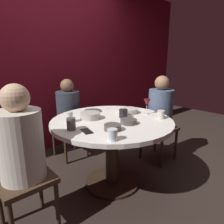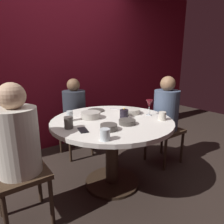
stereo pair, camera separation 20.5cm
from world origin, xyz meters
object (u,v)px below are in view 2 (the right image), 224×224
seated_diner_back (74,109)px  bowl_sauce_side (109,127)px  cup_by_left_diner (69,123)px  cup_center_front (105,135)px  dinner_plate (96,110)px  bowl_serving_large (91,115)px  bowl_salad_center (131,111)px  cup_by_right_diner (70,116)px  seated_diner_right (166,111)px  wine_glass (149,104)px  cell_phone (83,130)px  bowl_small_white (127,122)px  cup_near_candle (162,116)px  candle_holder (124,114)px  seated_diner_left (17,141)px  dining_table (112,134)px

seated_diner_back → bowl_sauce_side: seated_diner_back is taller
cup_by_left_diner → cup_center_front: 0.43m
dinner_plate → bowl_serving_large: size_ratio=0.98×
bowl_salad_center → bowl_sauce_side: bowl_salad_center is taller
cup_by_right_diner → bowl_salad_center: bearing=-12.1°
seated_diner_right → wine_glass: bearing=14.2°
cell_phone → cup_center_front: 0.30m
bowl_small_white → cup_center_front: size_ratio=1.75×
dinner_plate → bowl_serving_large: bowl_serving_large is taller
cup_near_candle → seated_diner_right: bearing=35.1°
candle_holder → bowl_serving_large: candle_holder is taller
seated_diner_left → cup_by_left_diner: bearing=0.7°
candle_holder → bowl_sauce_side: candle_holder is taller
bowl_small_white → cup_near_candle: bearing=-15.5°
bowl_salad_center → bowl_sauce_side: (-0.53, -0.31, -0.00)m
seated_diner_right → bowl_serving_large: 1.03m
bowl_salad_center → bowl_small_white: (-0.29, -0.28, -0.00)m
bowl_salad_center → bowl_sauce_side: 0.61m
bowl_small_white → bowl_sauce_side: size_ratio=1.07×
candle_holder → bowl_small_white: bearing=-121.4°
dining_table → bowl_sauce_side: size_ratio=8.34×
seated_diner_right → cup_center_front: 1.29m
seated_diner_left → seated_diner_back: size_ratio=1.08×
seated_diner_left → bowl_serving_large: 0.78m
seated_diner_right → bowl_sauce_side: 1.10m
cup_near_candle → wine_glass: bearing=83.6°
bowl_sauce_side → cup_by_left_diner: cup_by_left_diner is taller
wine_glass → cup_by_left_diner: (-0.91, 0.11, -0.07)m
bowl_small_white → bowl_sauce_side: 0.24m
dining_table → cup_near_candle: (0.41, -0.32, 0.21)m
cell_phone → cup_near_candle: cup_near_candle is taller
seated_diner_right → dinner_plate: seated_diner_right is taller
candle_holder → wine_glass: (0.29, -0.08, 0.08)m
seated_diner_left → cup_center_front: (0.55, -0.41, 0.06)m
seated_diner_right → cup_by_right_diner: bearing=-9.8°
bowl_serving_large → dinner_plate: bearing=48.5°
cup_by_left_diner → wine_glass: bearing=-7.1°
dining_table → seated_diner_back: bearing=90.0°
seated_diner_left → seated_diner_right: bearing=0.0°
bowl_small_white → wine_glass: bearing=14.4°
dinner_plate → cup_center_front: size_ratio=2.20×
bowl_serving_large → cup_center_front: bearing=-109.8°
seated_diner_right → bowl_small_white: (-0.83, -0.21, 0.06)m
bowl_serving_large → cup_near_candle: 0.74m
bowl_serving_large → seated_diner_back: bearing=78.0°
cup_by_right_diner → seated_diner_right: bearing=-9.8°
wine_glass → dinner_plate: size_ratio=0.87×
dinner_plate → bowl_salad_center: size_ratio=0.98×
bowl_small_white → cup_by_right_diner: 0.58m
candle_holder → bowl_sauce_side: bearing=-148.2°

